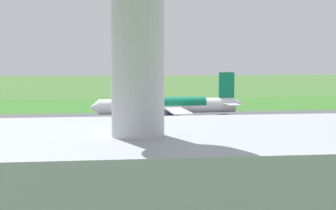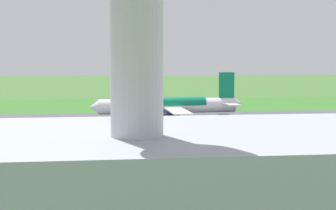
% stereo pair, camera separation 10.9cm
% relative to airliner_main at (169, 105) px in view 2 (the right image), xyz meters
% --- Properties ---
extents(ground_plane, '(800.00, 800.00, 0.00)m').
position_rel_airliner_main_xyz_m(ground_plane, '(-0.44, 0.02, -4.35)').
color(ground_plane, '#3D662D').
extents(runway_asphalt, '(600.00, 33.50, 0.06)m').
position_rel_airliner_main_xyz_m(runway_asphalt, '(-0.44, 0.02, -4.32)').
color(runway_asphalt, '#47474C').
rests_on(runway_asphalt, ground).
extents(apron_concrete, '(440.00, 110.00, 0.05)m').
position_rel_airliner_main_xyz_m(apron_concrete, '(-0.44, 54.34, -4.33)').
color(apron_concrete, gray).
rests_on(apron_concrete, ground).
extents(grass_verge_foreground, '(600.00, 80.00, 0.04)m').
position_rel_airliner_main_xyz_m(grass_verge_foreground, '(-0.44, -40.01, -4.33)').
color(grass_verge_foreground, '#346B27').
rests_on(grass_verge_foreground, ground).
extents(airliner_main, '(54.13, 44.27, 15.88)m').
position_rel_airliner_main_xyz_m(airliner_main, '(0.00, 0.00, 0.00)').
color(airliner_main, white).
rests_on(airliner_main, ground).
extents(service_truck_fuel, '(5.92, 5.40, 2.65)m').
position_rel_airliner_main_xyz_m(service_truck_fuel, '(28.54, 33.32, -2.95)').
color(service_truck_fuel, black).
rests_on(service_truck_fuel, ground).
extents(no_stopping_sign, '(0.60, 0.10, 2.57)m').
position_rel_airliner_main_xyz_m(no_stopping_sign, '(-21.41, -38.52, -2.83)').
color(no_stopping_sign, slate).
rests_on(no_stopping_sign, ground).
extents(traffic_cone_orange, '(0.40, 0.40, 0.55)m').
position_rel_airliner_main_xyz_m(traffic_cone_orange, '(-16.87, -41.05, -4.08)').
color(traffic_cone_orange, orange).
rests_on(traffic_cone_orange, ground).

